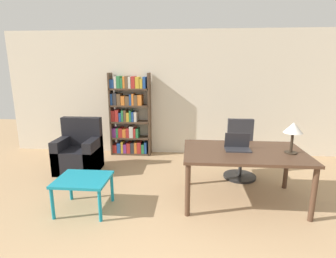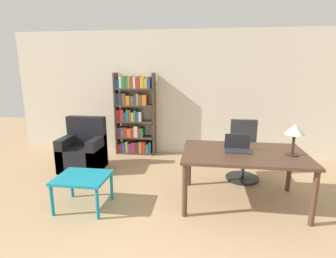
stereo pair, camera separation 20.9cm
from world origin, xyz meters
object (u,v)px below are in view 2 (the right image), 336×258
Objects in this scene: office_chair at (243,154)px; side_table_blue at (82,180)px; table_lamp at (295,131)px; bookshelf at (134,116)px; armchair at (83,152)px; laptop at (237,147)px; desk at (244,158)px.

side_table_blue is (-2.33, -1.35, -0.04)m from office_chair.
office_chair reaches higher than side_table_blue.
table_lamp is 3.43m from bookshelf.
bookshelf is at bearing 55.63° from armchair.
table_lamp reaches higher than laptop.
desk is 3.93× the size of table_lamp.
table_lamp reaches higher than armchair.
desk is 0.95m from office_chair.
office_chair is at bearing 117.18° from table_lamp.
office_chair is 0.57× the size of bookshelf.
office_chair is 2.98m from armchair.
laptop is 0.77m from table_lamp.
desk is at bearing -28.25° from laptop.
table_lamp is 0.42× the size of office_chair.
laptop reaches higher than armchair.
table_lamp is at bearing -4.15° from desk.
office_chair reaches higher than desk.
office_chair is 2.54m from bookshelf.
bookshelf is (-2.25, 1.09, 0.42)m from office_chair.
desk is 4.76× the size of laptop.
side_table_blue is (-2.20, -0.44, -0.28)m from desk.
table_lamp reaches higher than desk.
bookshelf reaches higher than laptop.
bookshelf is (-2.12, 2.00, 0.19)m from desk.
laptop is 2.20m from side_table_blue.
office_chair is at bearing 81.66° from desk.
laptop is at bearing 172.63° from table_lamp.
armchair is 1.39m from bookshelf.
desk is 0.75m from table_lamp.
bookshelf is at bearing 143.31° from table_lamp.
laptop is 0.51× the size of side_table_blue.
laptop is 0.96m from office_chair.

